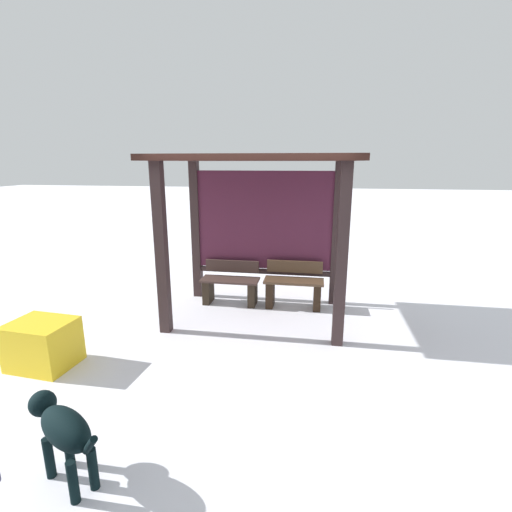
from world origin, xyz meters
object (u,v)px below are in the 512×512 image
Objects in this scene: bench_center_inside at (294,287)px; bus_shelter at (260,198)px; bench_left_inside at (230,286)px; grit_bin at (43,344)px; dog at (63,429)px.

bus_shelter is at bearing -156.67° from bench_center_inside.
bench_center_inside is (0.54, 0.23, -1.49)m from bus_shelter.
bench_left_inside is 1.00× the size of bench_center_inside.
bus_shelter reaches higher than bench_left_inside.
bench_center_inside is 1.39× the size of grit_bin.
bench_center_inside is at bearing 39.84° from grit_bin.
grit_bin is (-1.34, 1.44, -0.17)m from dog.
bus_shelter is 1.60m from bench_center_inside.
bench_left_inside is at bearing 179.85° from bench_center_inside.
bench_left_inside reaches higher than dog.
bench_left_inside is at bearing 84.15° from dog.
grit_bin is (-2.26, -2.10, -1.56)m from bus_shelter.
bus_shelter is 1.63m from bench_left_inside.
bus_shelter is 4.07× the size of grit_bin.
bus_shelter is 3.54× the size of dog.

